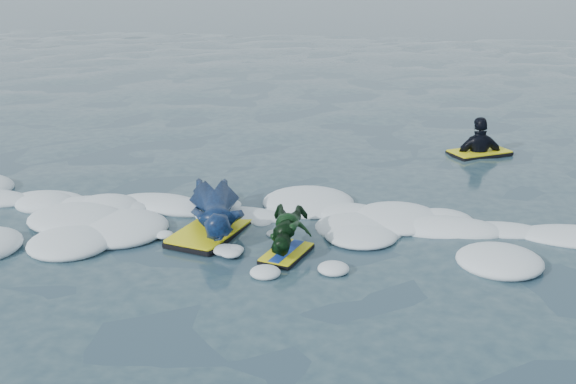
{
  "coord_description": "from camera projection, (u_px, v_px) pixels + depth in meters",
  "views": [
    {
      "loc": [
        1.36,
        -6.96,
        3.24
      ],
      "look_at": [
        -0.11,
        1.6,
        0.29
      ],
      "focal_mm": 45.0,
      "sensor_mm": 36.0,
      "label": 1
    }
  ],
  "objects": [
    {
      "name": "waiting_rider_unit",
      "position": [
        479.0,
        161.0,
        11.89
      ],
      "size": [
        1.13,
        0.99,
        1.49
      ],
      "rotation": [
        0.0,
        0.0,
        0.57
      ],
      "color": "black",
      "rests_on": "ground"
    },
    {
      "name": "foam_band",
      "position": [
        289.0,
        230.0,
        8.72
      ],
      "size": [
        12.0,
        3.1,
        0.3
      ],
      "primitive_type": null,
      "color": "white",
      "rests_on": "ground"
    },
    {
      "name": "prone_child_unit",
      "position": [
        289.0,
        232.0,
        8.09
      ],
      "size": [
        0.56,
        1.13,
        0.41
      ],
      "rotation": [
        0.0,
        0.0,
        1.3
      ],
      "color": "black",
      "rests_on": "ground"
    },
    {
      "name": "ground",
      "position": [
        273.0,
        265.0,
        7.76
      ],
      "size": [
        120.0,
        120.0,
        0.0
      ],
      "primitive_type": "plane",
      "color": "#1B3941",
      "rests_on": "ground"
    },
    {
      "name": "prone_woman_unit",
      "position": [
        216.0,
        210.0,
        8.7
      ],
      "size": [
        1.16,
        1.89,
        0.46
      ],
      "rotation": [
        0.0,
        0.0,
        1.32
      ],
      "color": "black",
      "rests_on": "ground"
    }
  ]
}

